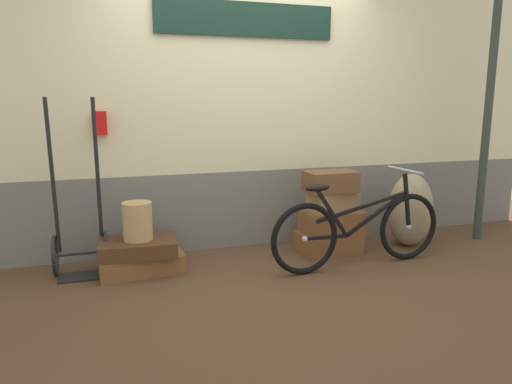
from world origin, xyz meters
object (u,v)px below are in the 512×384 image
burlap_sack (410,210)px  suitcase_2 (328,242)px  suitcase_3 (332,221)px  suitcase_5 (330,181)px  luggage_trolley (80,237)px  suitcase_0 (141,263)px  wicker_basket (137,221)px  bicycle (358,230)px  suitcase_1 (138,247)px  suitcase_4 (333,201)px

burlap_sack → suitcase_2: bearing=176.5°
suitcase_3 → suitcase_5: size_ratio=1.21×
luggage_trolley → suitcase_0: bearing=-13.1°
suitcase_5 → wicker_basket: bearing=-180.0°
luggage_trolley → bicycle: 2.34m
suitcase_5 → luggage_trolley: bearing=176.8°
suitcase_1 → suitcase_2: size_ratio=1.12×
suitcase_1 → burlap_sack: size_ratio=0.87×
suitcase_0 → suitcase_2: suitcase_2 is taller
burlap_sack → bicycle: bearing=-154.1°
suitcase_3 → burlap_sack: 0.83m
suitcase_0 → suitcase_3: 1.78m
suitcase_4 → luggage_trolley: bearing=169.8°
suitcase_2 → suitcase_5: size_ratio=1.22×
suitcase_0 → luggage_trolley: luggage_trolley is taller
suitcase_5 → suitcase_0: bearing=179.4°
suitcase_4 → burlap_sack: 0.85m
suitcase_4 → wicker_basket: bearing=173.1°
suitcase_0 → bicycle: 1.87m
luggage_trolley → bicycle: (2.27, -0.55, 0.02)m
suitcase_4 → suitcase_5: suitcase_5 is taller
suitcase_0 → burlap_sack: burlap_sack is taller
suitcase_5 → luggage_trolley: 2.23m
suitcase_4 → wicker_basket: 1.78m
suitcase_0 → suitcase_1: (-0.02, -0.02, 0.14)m
suitcase_1 → bicycle: 1.87m
suitcase_1 → wicker_basket: wicker_basket is taller
wicker_basket → bicycle: (1.81, -0.42, -0.12)m
wicker_basket → burlap_sack: bearing=-0.9°
wicker_basket → burlap_sack: (2.61, -0.04, -0.09)m
suitcase_1 → luggage_trolley: 0.48m
suitcase_3 → burlap_sack: bearing=-1.8°
luggage_trolley → burlap_sack: (3.07, -0.17, 0.05)m
suitcase_2 → bicycle: bicycle is taller
suitcase_5 → wicker_basket: 1.75m
suitcase_1 → suitcase_4: suitcase_4 is taller
suitcase_0 → suitcase_3: suitcase_3 is taller
luggage_trolley → suitcase_4: bearing=-3.5°
suitcase_5 → suitcase_4: bearing=30.6°
suitcase_3 → burlap_sack: (0.82, -0.06, 0.06)m
luggage_trolley → suitcase_3: bearing=-2.8°
suitcase_0 → burlap_sack: (2.59, -0.06, 0.28)m
suitcase_4 → luggage_trolley: 2.25m
suitcase_3 → suitcase_4: bearing=-112.4°
suitcase_3 → wicker_basket: size_ratio=1.75×
suitcase_0 → suitcase_2: 1.73m
suitcase_2 → suitcase_5: suitcase_5 is taller
suitcase_0 → suitcase_4: 1.81m
suitcase_4 → suitcase_3: bearing=58.7°
suitcase_2 → suitcase_4: size_ratio=1.30×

